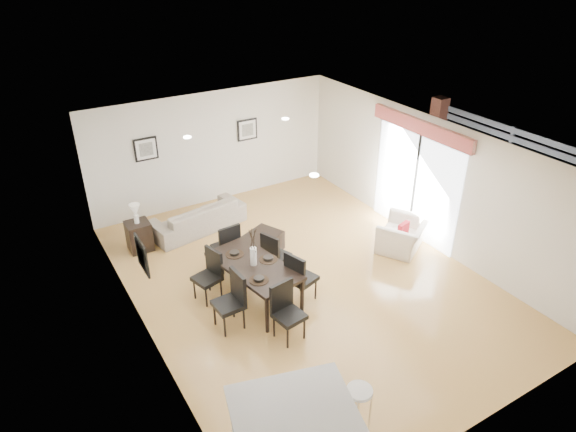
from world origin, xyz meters
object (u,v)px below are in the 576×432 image
dining_chair_head (286,308)px  sofa (197,217)px  dining_table (254,268)px  dining_chair_wfar (210,272)px  dining_chair_enear (299,275)px  bar_stool (359,396)px  coffee_table (258,246)px  dining_chair_efar (274,253)px  armchair (402,235)px  side_table (139,236)px  dining_chair_wnear (233,297)px  dining_chair_foot (228,245)px

dining_chair_head → sofa: bearing=80.3°
dining_table → dining_chair_wfar: dining_chair_wfar is taller
dining_chair_enear → bar_stool: 2.82m
dining_table → bar_stool: 3.18m
dining_chair_enear → coffee_table: size_ratio=0.99×
dining_chair_enear → dining_chair_head: 0.90m
dining_chair_efar → dining_chair_head: 1.65m
dining_chair_wfar → dining_chair_enear: size_ratio=0.95×
dining_table → dining_chair_head: dining_chair_head is taller
armchair → side_table: bearing=-61.7°
sofa → dining_chair_wfar: size_ratio=2.21×
side_table → bar_stool: size_ratio=0.84×
dining_chair_enear → bar_stool: dining_chair_enear is taller
dining_chair_wfar → side_table: (-0.62, 2.26, -0.22)m
armchair → dining_chair_head: size_ratio=1.01×
dining_chair_efar → coffee_table: dining_chair_efar is taller
sofa → armchair: (3.32, -2.98, 0.02)m
dining_chair_wfar → dining_table: bearing=38.6°
armchair → dining_chair_wnear: bearing=-25.6°
dining_chair_head → coffee_table: dining_chair_head is taller
dining_chair_head → coffee_table: (0.77, 2.37, -0.35)m
dining_chair_head → dining_table: bearing=81.2°
side_table → bar_stool: 6.01m
dining_chair_wnear → dining_chair_wfar: (-0.01, 0.91, -0.03)m
dining_table → dining_chair_wfar: bearing=133.6°
dining_chair_wnear → dining_chair_enear: (1.26, -0.03, -0.00)m
dining_chair_wfar → dining_chair_enear: bearing=38.4°
dining_chair_enear → dining_chair_head: dining_chair_enear is taller
dining_table → dining_chair_enear: (0.63, -0.47, -0.10)m
armchair → dining_chair_foot: size_ratio=1.00×
dining_chair_foot → side_table: bearing=-56.6°
dining_chair_enear → dining_table: bearing=35.8°
side_table → armchair: bearing=-31.0°
coffee_table → dining_table: bearing=-145.1°
side_table → dining_chair_wfar: bearing=-74.6°
sofa → dining_chair_wfar: bearing=62.9°
bar_stool → dining_chair_wnear: bearing=99.5°
bar_stool → dining_chair_efar: bearing=77.4°
sofa → dining_chair_wnear: 3.42m
dining_chair_wnear → coffee_table: (1.38, 1.71, -0.37)m
side_table → dining_chair_head: bearing=-72.0°
armchair → dining_table: bearing=-32.1°
dining_chair_head → bar_stool: 2.08m
dining_table → dining_chair_wnear: bearing=-154.7°
dining_chair_foot → dining_chair_wfar: bearing=40.3°
dining_table → dining_chair_foot: 1.11m
sofa → armchair: bearing=127.9°
dining_chair_wnear → dining_chair_efar: 1.53m
dining_chair_efar → bar_stool: (-0.80, -3.60, 0.10)m
dining_chair_wfar → dining_chair_foot: dining_chair_foot is taller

